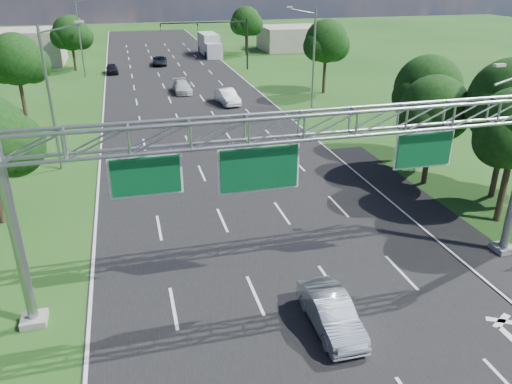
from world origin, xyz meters
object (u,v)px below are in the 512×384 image
object	(u,v)px
traffic_signal	(223,33)
silver_sedan	(331,313)
sign_gantry	(303,140)
box_truck	(210,45)

from	to	relation	value
traffic_signal	silver_sedan	size ratio (longest dim) A/B	2.84
sign_gantry	silver_sedan	world-z (taller)	sign_gantry
sign_gantry	traffic_signal	world-z (taller)	sign_gantry
sign_gantry	box_truck	bearing A→B (deg)	83.49
traffic_signal	box_truck	bearing A→B (deg)	87.91
traffic_signal	silver_sedan	distance (m)	56.92
sign_gantry	traffic_signal	bearing A→B (deg)	82.32
silver_sedan	traffic_signal	bearing A→B (deg)	83.18
silver_sedan	sign_gantry	bearing A→B (deg)	94.76
sign_gantry	box_truck	distance (m)	67.88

